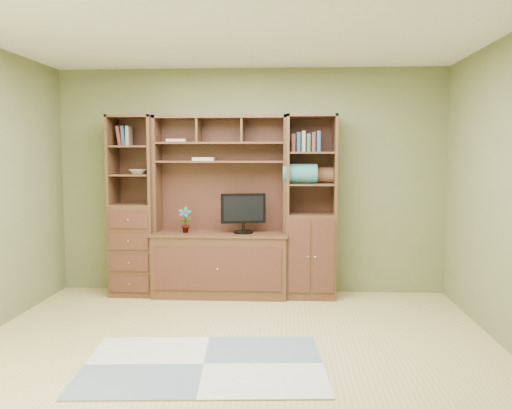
# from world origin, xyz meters

# --- Properties ---
(room) EXTENTS (4.60, 4.10, 2.64)m
(room) POSITION_xyz_m (0.00, 0.00, 1.30)
(room) COLOR tan
(room) RESTS_ON ground
(center_hutch) EXTENTS (1.54, 0.53, 2.05)m
(center_hutch) POSITION_xyz_m (-0.33, 1.73, 1.02)
(center_hutch) COLOR #492C19
(center_hutch) RESTS_ON ground
(left_tower) EXTENTS (0.50, 0.45, 2.05)m
(left_tower) POSITION_xyz_m (-1.33, 1.77, 1.02)
(left_tower) COLOR #492C19
(left_tower) RESTS_ON ground
(right_tower) EXTENTS (0.55, 0.45, 2.05)m
(right_tower) POSITION_xyz_m (0.70, 1.77, 1.02)
(right_tower) COLOR #492C19
(right_tower) RESTS_ON ground
(rug) EXTENTS (1.92, 1.36, 0.01)m
(rug) POSITION_xyz_m (-0.19, -0.33, 0.01)
(rug) COLOR #999F9E
(rug) RESTS_ON ground
(monitor) EXTENTS (0.54, 0.32, 0.62)m
(monitor) POSITION_xyz_m (-0.06, 1.70, 1.04)
(monitor) COLOR black
(monitor) RESTS_ON center_hutch
(orchid) EXTENTS (0.15, 0.10, 0.29)m
(orchid) POSITION_xyz_m (-0.72, 1.70, 0.88)
(orchid) COLOR #955232
(orchid) RESTS_ON center_hutch
(magazines) EXTENTS (0.24, 0.18, 0.04)m
(magazines) POSITION_xyz_m (-0.52, 1.82, 1.56)
(magazines) COLOR #BCAFA0
(magazines) RESTS_ON center_hutch
(bowl) EXTENTS (0.21, 0.21, 0.05)m
(bowl) POSITION_xyz_m (-1.26, 1.77, 1.42)
(bowl) COLOR beige
(bowl) RESTS_ON left_tower
(blanket_teal) EXTENTS (0.38, 0.22, 0.22)m
(blanket_teal) POSITION_xyz_m (0.57, 1.73, 1.40)
(blanket_teal) COLOR #296C65
(blanket_teal) RESTS_ON right_tower
(blanket_red) EXTENTS (0.33, 0.18, 0.18)m
(blanket_red) POSITION_xyz_m (0.82, 1.85, 1.38)
(blanket_red) COLOR brown
(blanket_red) RESTS_ON right_tower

